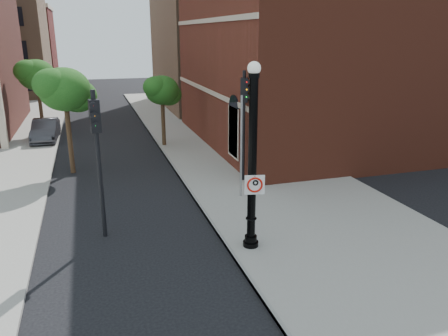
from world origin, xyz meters
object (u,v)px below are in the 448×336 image
object	(u,v)px
lamppost	(252,168)
parked_car	(45,130)
traffic_signal_left	(97,141)
traffic_signal_right	(244,109)
no_parking_sign	(255,185)

from	to	relation	value
lamppost	parked_car	distance (m)	19.82
lamppost	parked_car	size ratio (longest dim) A/B	1.39
lamppost	traffic_signal_left	xyz separation A→B (m)	(-4.54, 2.40, 0.65)
lamppost	traffic_signal_right	size ratio (longest dim) A/B	1.15
parked_car	lamppost	bearing A→B (deg)	-65.58
no_parking_sign	traffic_signal_right	world-z (taller)	traffic_signal_right
traffic_signal_right	no_parking_sign	bearing A→B (deg)	-86.16
lamppost	traffic_signal_left	distance (m)	5.17
parked_car	no_parking_sign	bearing A→B (deg)	-65.65
traffic_signal_left	traffic_signal_right	world-z (taller)	traffic_signal_right
parked_car	traffic_signal_right	xyz separation A→B (m)	(9.60, -11.74, 2.81)
no_parking_sign	parked_car	bearing A→B (deg)	125.25
no_parking_sign	traffic_signal_right	bearing A→B (deg)	85.89
lamppost	no_parking_sign	world-z (taller)	lamppost
parked_car	traffic_signal_right	size ratio (longest dim) A/B	0.83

